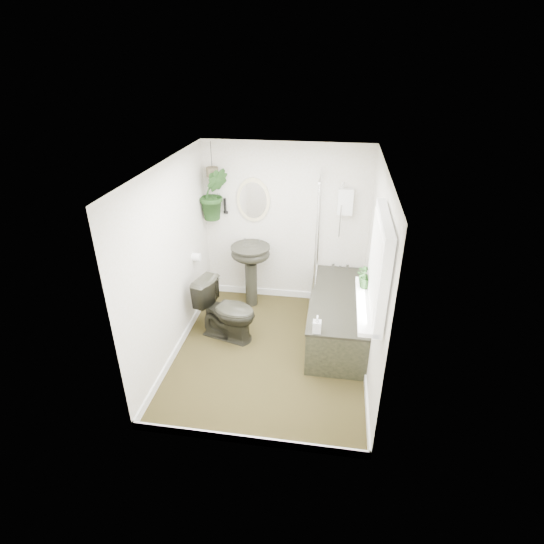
# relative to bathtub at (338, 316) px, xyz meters

# --- Properties ---
(floor) EXTENTS (2.30, 2.80, 0.02)m
(floor) POSITION_rel_bathtub_xyz_m (-0.80, -0.50, -0.30)
(floor) COLOR black
(floor) RESTS_ON ground
(ceiling) EXTENTS (2.30, 2.80, 0.02)m
(ceiling) POSITION_rel_bathtub_xyz_m (-0.80, -0.50, 2.02)
(ceiling) COLOR white
(ceiling) RESTS_ON ground
(wall_back) EXTENTS (2.30, 0.02, 2.30)m
(wall_back) POSITION_rel_bathtub_xyz_m (-0.80, 0.91, 0.86)
(wall_back) COLOR silver
(wall_back) RESTS_ON ground
(wall_front) EXTENTS (2.30, 0.02, 2.30)m
(wall_front) POSITION_rel_bathtub_xyz_m (-0.80, -1.91, 0.86)
(wall_front) COLOR silver
(wall_front) RESTS_ON ground
(wall_left) EXTENTS (0.02, 2.80, 2.30)m
(wall_left) POSITION_rel_bathtub_xyz_m (-1.96, -0.50, 0.86)
(wall_left) COLOR silver
(wall_left) RESTS_ON ground
(wall_right) EXTENTS (0.02, 2.80, 2.30)m
(wall_right) POSITION_rel_bathtub_xyz_m (0.36, -0.50, 0.86)
(wall_right) COLOR silver
(wall_right) RESTS_ON ground
(skirting) EXTENTS (2.30, 2.80, 0.10)m
(skirting) POSITION_rel_bathtub_xyz_m (-0.80, -0.50, -0.24)
(skirting) COLOR white
(skirting) RESTS_ON floor
(bathtub) EXTENTS (0.72, 1.72, 0.58)m
(bathtub) POSITION_rel_bathtub_xyz_m (0.00, 0.00, 0.00)
(bathtub) COLOR black
(bathtub) RESTS_ON floor
(bath_screen) EXTENTS (0.04, 0.72, 1.40)m
(bath_screen) POSITION_rel_bathtub_xyz_m (-0.33, 0.49, 0.99)
(bath_screen) COLOR silver
(bath_screen) RESTS_ON bathtub
(shower_box) EXTENTS (0.20, 0.10, 0.35)m
(shower_box) POSITION_rel_bathtub_xyz_m (0.00, 0.84, 1.26)
(shower_box) COLOR white
(shower_box) RESTS_ON wall_back
(oval_mirror) EXTENTS (0.46, 0.03, 0.62)m
(oval_mirror) POSITION_rel_bathtub_xyz_m (-1.25, 0.87, 1.21)
(oval_mirror) COLOR beige
(oval_mirror) RESTS_ON wall_back
(wall_sconce) EXTENTS (0.04, 0.04, 0.22)m
(wall_sconce) POSITION_rel_bathtub_xyz_m (-1.65, 0.86, 1.11)
(wall_sconce) COLOR black
(wall_sconce) RESTS_ON wall_back
(toilet_roll_holder) EXTENTS (0.11, 0.11, 0.11)m
(toilet_roll_holder) POSITION_rel_bathtub_xyz_m (-1.90, 0.20, 0.61)
(toilet_roll_holder) COLOR white
(toilet_roll_holder) RESTS_ON wall_left
(window_recess) EXTENTS (0.08, 1.00, 0.90)m
(window_recess) POSITION_rel_bathtub_xyz_m (0.29, -1.20, 1.36)
(window_recess) COLOR white
(window_recess) RESTS_ON wall_right
(window_sill) EXTENTS (0.18, 1.00, 0.04)m
(window_sill) POSITION_rel_bathtub_xyz_m (0.22, -1.20, 0.94)
(window_sill) COLOR white
(window_sill) RESTS_ON wall_right
(window_blinds) EXTENTS (0.01, 0.86, 0.76)m
(window_blinds) POSITION_rel_bathtub_xyz_m (0.24, -1.20, 1.36)
(window_blinds) COLOR white
(window_blinds) RESTS_ON wall_right
(toilet) EXTENTS (0.86, 0.63, 0.79)m
(toilet) POSITION_rel_bathtub_xyz_m (-1.40, -0.23, 0.10)
(toilet) COLOR black
(toilet) RESTS_ON floor
(pedestal_sink) EXTENTS (0.59, 0.52, 0.93)m
(pedestal_sink) POSITION_rel_bathtub_xyz_m (-1.25, 0.60, 0.18)
(pedestal_sink) COLOR black
(pedestal_sink) RESTS_ON floor
(sill_plant) EXTENTS (0.27, 0.25, 0.26)m
(sill_plant) POSITION_rel_bathtub_xyz_m (0.23, -0.90, 1.09)
(sill_plant) COLOR black
(sill_plant) RESTS_ON window_sill
(hanging_plant) EXTENTS (0.48, 0.42, 0.72)m
(hanging_plant) POSITION_rel_bathtub_xyz_m (-1.77, 0.75, 1.31)
(hanging_plant) COLOR black
(hanging_plant) RESTS_ON ceiling
(soap_bottle) EXTENTS (0.09, 0.10, 0.21)m
(soap_bottle) POSITION_rel_bathtub_xyz_m (-0.24, -0.79, 0.39)
(soap_bottle) COLOR black
(soap_bottle) RESTS_ON bathtub
(hanging_pot) EXTENTS (0.16, 0.16, 0.12)m
(hanging_pot) POSITION_rel_bathtub_xyz_m (-1.77, 0.75, 1.61)
(hanging_pot) COLOR brown
(hanging_pot) RESTS_ON ceiling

